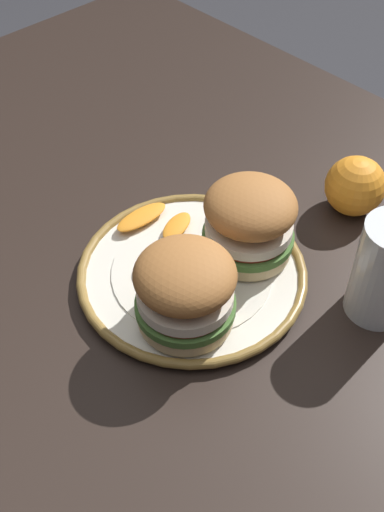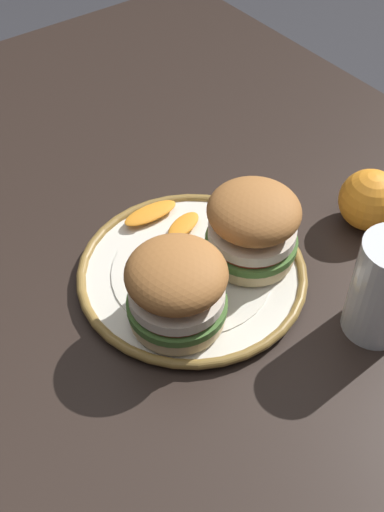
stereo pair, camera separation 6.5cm
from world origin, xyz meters
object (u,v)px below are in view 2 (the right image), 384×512
Objects in this scene: sandwich_half_right at (177,288)px; drinking_glass at (383,294)px; dinner_plate at (192,273)px; sandwich_half_left at (253,225)px; whole_orange at (370,200)px; dining_table at (148,299)px.

sandwich_half_right is 0.98× the size of drinking_glass.
dinner_plate is at bearing 34.35° from drinking_glass.
sandwich_half_left is at bearing 18.40° from drinking_glass.
drinking_glass is 1.60× the size of whole_orange.
sandwich_half_right reaches higher than whole_orange.
dinner_plate is 3.49× the size of whole_orange.
dinner_plate is 2.16× the size of sandwich_half_left.
dining_table is 0.33m from whole_orange.
drinking_glass is (-0.13, -0.18, -0.01)m from sandwich_half_right.
sandwich_half_right is at bearing 130.83° from dinner_plate.
dinner_plate is at bearing 76.81° from whole_orange.
dining_table is 9.51× the size of sandwich_half_left.
drinking_glass is at bearing -149.83° from dining_table.
sandwich_half_right reaches higher than dining_table.
whole_orange is at bearing -100.97° from sandwich_half_left.
sandwich_half_right is 0.23m from drinking_glass.
sandwich_half_left is at bearing -78.76° from sandwich_half_right.
whole_orange is at bearing -115.80° from dining_table.
dining_table is at bearing 17.94° from dinner_plate.
drinking_glass is (-0.19, -0.13, 0.05)m from dinner_plate.
drinking_glass reaches higher than dinner_plate.
drinking_glass is at bearing 136.13° from whole_orange.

